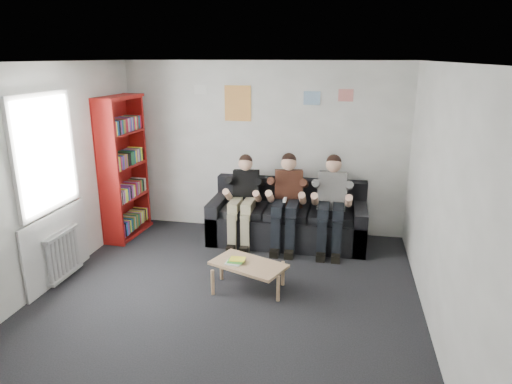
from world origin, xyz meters
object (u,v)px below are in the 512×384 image
(coffee_table, at_px, (248,266))
(person_middle, at_px, (287,202))
(sofa, at_px, (288,220))
(person_right, at_px, (331,204))
(bookshelf, at_px, (124,168))
(person_left, at_px, (243,200))

(coffee_table, relative_size, person_middle, 0.63)
(sofa, distance_m, person_middle, 0.42)
(sofa, relative_size, coffee_table, 2.67)
(person_right, bearing_deg, coffee_table, -118.50)
(bookshelf, distance_m, person_right, 3.22)
(bookshelf, distance_m, person_left, 1.93)
(sofa, height_order, person_right, person_right)
(person_middle, height_order, person_right, person_right)
(person_middle, bearing_deg, coffee_table, -109.69)
(bookshelf, distance_m, person_middle, 2.57)
(bookshelf, relative_size, coffee_table, 2.49)
(sofa, xyz_separation_m, person_right, (0.66, -0.21, 0.37))
(coffee_table, xyz_separation_m, person_right, (0.92, 1.45, 0.39))
(person_middle, bearing_deg, person_right, -9.23)
(sofa, relative_size, person_right, 1.69)
(person_left, bearing_deg, bookshelf, 174.00)
(sofa, distance_m, bookshelf, 2.66)
(bookshelf, bearing_deg, person_left, 4.99)
(coffee_table, bearing_deg, bookshelf, 147.93)
(sofa, bearing_deg, person_left, -162.51)
(bookshelf, height_order, person_middle, bookshelf)
(person_left, height_order, person_right, person_right)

